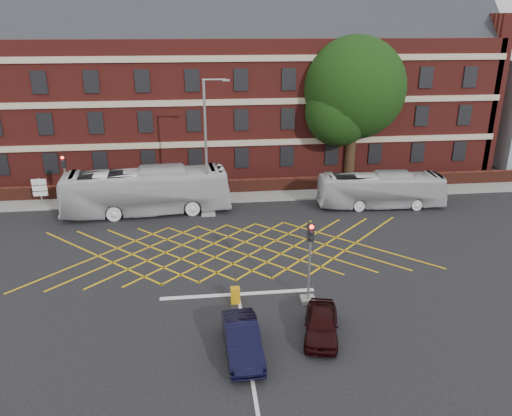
{
  "coord_description": "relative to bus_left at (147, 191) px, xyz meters",
  "views": [
    {
      "loc": [
        -1.74,
        -26.1,
        13.19
      ],
      "look_at": [
        1.54,
        1.5,
        2.87
      ],
      "focal_mm": 35.0,
      "sensor_mm": 36.0,
      "label": 1
    }
  ],
  "objects": [
    {
      "name": "ground",
      "position": [
        5.61,
        -9.12,
        -1.69
      ],
      "size": [
        120.0,
        120.0,
        0.0
      ],
      "primitive_type": "plane",
      "color": "black",
      "rests_on": "ground"
    },
    {
      "name": "car_navy",
      "position": [
        5.39,
        -17.54,
        -1.01
      ],
      "size": [
        1.57,
        4.15,
        1.35
      ],
      "primitive_type": "imported",
      "rotation": [
        0.0,
        0.0,
        0.04
      ],
      "color": "black",
      "rests_on": "ground"
    },
    {
      "name": "bus_right",
      "position": [
        17.5,
        -0.74,
        -0.36
      ],
      "size": [
        9.65,
        2.89,
        2.65
      ],
      "primitive_type": "imported",
      "rotation": [
        0.0,
        0.0,
        1.5
      ],
      "color": "#B8B8BD",
      "rests_on": "ground"
    },
    {
      "name": "far_pavement",
      "position": [
        5.61,
        2.88,
        -1.63
      ],
      "size": [
        60.0,
        3.0,
        0.12
      ],
      "primitive_type": "cube",
      "color": "slate",
      "rests_on": "ground"
    },
    {
      "name": "street_lamp",
      "position": [
        4.48,
        -0.87,
        1.72
      ],
      "size": [
        2.25,
        1.0,
        9.7
      ],
      "color": "slate",
      "rests_on": "ground"
    },
    {
      "name": "deciduous_tree",
      "position": [
        17.2,
        6.64,
        5.75
      ],
      "size": [
        8.68,
        8.68,
        12.37
      ],
      "color": "black",
      "rests_on": "ground"
    },
    {
      "name": "centre_line",
      "position": [
        5.61,
        -19.12,
        -1.68
      ],
      "size": [
        0.15,
        14.0,
        0.02
      ],
      "primitive_type": "cube",
      "color": "silver",
      "rests_on": "ground"
    },
    {
      "name": "stop_line",
      "position": [
        5.61,
        -12.62,
        -1.68
      ],
      "size": [
        8.0,
        0.3,
        0.02
      ],
      "primitive_type": "cube",
      "color": "silver",
      "rests_on": "ground"
    },
    {
      "name": "traffic_light_near",
      "position": [
        9.07,
        -13.71,
        0.08
      ],
      "size": [
        0.7,
        0.7,
        4.27
      ],
      "color": "slate",
      "rests_on": "ground"
    },
    {
      "name": "utility_cabinet",
      "position": [
        5.42,
        -13.39,
        -1.28
      ],
      "size": [
        0.45,
        0.42,
        0.82
      ],
      "primitive_type": "cube",
      "color": "#C3870B",
      "rests_on": "ground"
    },
    {
      "name": "bus_left",
      "position": [
        0.0,
        0.0,
        0.0
      ],
      "size": [
        12.29,
        3.74,
        3.37
      ],
      "primitive_type": "imported",
      "rotation": [
        0.0,
        0.0,
        1.65
      ],
      "color": "silver",
      "rests_on": "ground"
    },
    {
      "name": "traffic_light_far",
      "position": [
        -5.86,
        1.11,
        0.08
      ],
      "size": [
        0.7,
        0.7,
        4.27
      ],
      "color": "slate",
      "rests_on": "ground"
    },
    {
      "name": "box_junction_hatching",
      "position": [
        5.61,
        -7.12,
        -1.68
      ],
      "size": [
        8.22,
        8.22,
        0.02
      ],
      "primitive_type": "cube",
      "rotation": [
        0.0,
        0.0,
        0.79
      ],
      "color": "#CC990C",
      "rests_on": "ground"
    },
    {
      "name": "boundary_wall",
      "position": [
        5.61,
        3.88,
        -1.14
      ],
      "size": [
        56.0,
        0.5,
        1.1
      ],
      "primitive_type": "cube",
      "color": "#4E1F14",
      "rests_on": "ground"
    },
    {
      "name": "car_maroon",
      "position": [
        9.0,
        -16.7,
        -1.06
      ],
      "size": [
        2.33,
        3.93,
        1.25
      ],
      "primitive_type": "imported",
      "rotation": [
        0.0,
        0.0,
        -0.25
      ],
      "color": "black",
      "rests_on": "ground"
    },
    {
      "name": "direction_signs",
      "position": [
        -8.24,
        2.56,
        -0.31
      ],
      "size": [
        1.1,
        0.16,
        2.2
      ],
      "color": "gray",
      "rests_on": "ground"
    },
    {
      "name": "victorian_building",
      "position": [
        5.86,
        12.88,
        6.15
      ],
      "size": [
        51.0,
        12.17,
        20.4
      ],
      "color": "maroon",
      "rests_on": "ground"
    }
  ]
}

